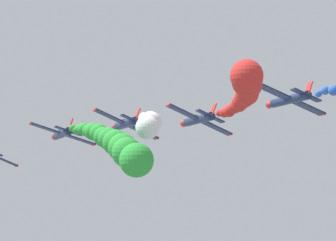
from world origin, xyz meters
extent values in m
cylinder|color=red|center=(-17.74, 15.55, 55.44)|extent=(0.47, 1.40, 0.47)
cylinder|color=navy|center=(-12.37, 9.10, 59.72)|extent=(1.37, 9.00, 1.37)
cone|color=red|center=(-12.37, 14.20, 59.72)|extent=(1.30, 1.20, 1.30)
cube|color=navy|center=(-12.39, 8.70, 59.63)|extent=(8.86, 1.90, 2.84)
cylinder|color=red|center=(-16.80, 8.70, 60.96)|extent=(0.45, 1.40, 0.45)
cylinder|color=red|center=(-7.99, 8.70, 58.29)|extent=(0.45, 1.40, 0.45)
cube|color=navy|center=(-12.35, 5.10, 59.77)|extent=(3.69, 1.20, 1.27)
cube|color=red|center=(-12.09, 5.00, 60.64)|extent=(0.60, 1.10, 1.57)
ellipsoid|color=black|center=(-12.22, 10.90, 60.19)|extent=(0.97, 2.20, 0.90)
sphere|color=green|center=(-12.42, 1.94, 59.85)|extent=(0.96, 0.96, 0.96)
sphere|color=green|center=(-12.27, -0.22, 59.44)|extent=(1.09, 1.09, 1.09)
sphere|color=green|center=(-12.20, -2.37, 59.44)|extent=(1.35, 1.35, 1.35)
sphere|color=green|center=(-12.28, -4.53, 59.21)|extent=(1.59, 1.59, 1.59)
sphere|color=green|center=(-12.19, -6.69, 58.86)|extent=(1.63, 1.63, 1.63)
sphere|color=green|center=(-12.18, -8.85, 58.60)|extent=(2.05, 2.05, 2.05)
sphere|color=green|center=(-12.00, -11.01, 58.27)|extent=(2.16, 2.16, 2.16)
sphere|color=green|center=(-12.03, -13.16, 57.69)|extent=(2.23, 2.23, 2.23)
sphere|color=green|center=(-11.93, -15.32, 57.32)|extent=(2.45, 2.45, 2.45)
sphere|color=green|center=(-11.76, -17.48, 56.79)|extent=(2.77, 2.77, 2.77)
sphere|color=green|center=(-11.59, -19.64, 56.12)|extent=(3.01, 3.01, 3.01)
sphere|color=green|center=(-11.71, -21.80, 55.53)|extent=(3.08, 3.08, 3.08)
sphere|color=green|center=(-11.35, -23.96, 54.68)|extent=(3.40, 3.40, 3.40)
cylinder|color=navy|center=(-4.99, 2.95, 60.76)|extent=(1.44, 9.00, 1.44)
cone|color=red|center=(-4.99, 8.05, 60.76)|extent=(1.37, 1.20, 1.37)
cube|color=navy|center=(-5.03, 2.55, 60.67)|extent=(8.55, 1.90, 3.73)
cylinder|color=red|center=(-9.27, 2.55, 62.45)|extent=(0.47, 1.40, 0.47)
cylinder|color=red|center=(-0.79, 2.55, 58.89)|extent=(0.47, 1.40, 0.47)
cube|color=navy|center=(-4.97, -1.05, 60.81)|extent=(3.57, 1.20, 1.64)
cube|color=red|center=(-4.62, -1.15, 61.65)|extent=(0.75, 1.10, 1.53)
ellipsoid|color=black|center=(-4.80, 4.75, 61.22)|extent=(1.01, 2.20, 0.96)
sphere|color=white|center=(-4.87, -3.96, 60.75)|extent=(0.86, 0.86, 0.86)
sphere|color=white|center=(-5.14, -5.86, 60.78)|extent=(1.24, 1.24, 1.24)
sphere|color=white|center=(-5.29, -7.77, 60.44)|extent=(1.20, 1.20, 1.20)
sphere|color=white|center=(-5.66, -9.68, 60.19)|extent=(1.66, 1.66, 1.66)
sphere|color=white|center=(-6.07, -11.58, 60.07)|extent=(1.77, 1.77, 1.77)
sphere|color=white|center=(-6.67, -13.49, 59.60)|extent=(1.93, 1.93, 1.93)
sphere|color=white|center=(-7.10, -15.40, 59.30)|extent=(2.23, 2.23, 2.23)
sphere|color=white|center=(-8.04, -17.30, 58.94)|extent=(2.32, 2.32, 2.32)
sphere|color=white|center=(-8.79, -19.21, 58.31)|extent=(2.51, 2.51, 2.51)
cylinder|color=navy|center=(3.48, -2.26, 61.13)|extent=(1.44, 9.00, 1.44)
cone|color=red|center=(3.48, 2.84, 61.13)|extent=(1.37, 1.20, 1.37)
cube|color=navy|center=(3.44, -2.66, 61.04)|extent=(8.56, 1.90, 3.71)
cylinder|color=red|center=(-0.80, -2.66, 62.81)|extent=(0.47, 1.40, 0.47)
cylinder|color=red|center=(7.69, -2.66, 59.26)|extent=(0.47, 1.40, 0.47)
cube|color=navy|center=(3.50, -6.26, 61.18)|extent=(3.58, 1.20, 1.63)
cube|color=red|center=(3.85, -6.36, 62.02)|extent=(0.75, 1.10, 1.53)
ellipsoid|color=black|center=(3.67, -0.46, 61.59)|extent=(1.01, 2.20, 0.95)
sphere|color=red|center=(3.47, -9.32, 61.23)|extent=(0.83, 0.83, 0.83)
sphere|color=red|center=(3.24, -11.37, 61.07)|extent=(1.16, 1.16, 1.16)
sphere|color=red|center=(3.01, -13.42, 61.07)|extent=(1.45, 1.45, 1.45)
sphere|color=red|center=(2.83, -15.48, 61.31)|extent=(1.51, 1.51, 1.51)
sphere|color=red|center=(2.45, -17.53, 61.36)|extent=(1.74, 1.74, 1.74)
sphere|color=red|center=(1.70, -19.59, 61.39)|extent=(1.90, 1.90, 1.90)
sphere|color=red|center=(1.22, -21.64, 61.60)|extent=(2.18, 2.18, 2.18)
sphere|color=red|center=(0.59, -23.70, 61.70)|extent=(2.43, 2.43, 2.43)
sphere|color=red|center=(-0.24, -25.75, 61.84)|extent=(2.42, 2.42, 2.42)
sphere|color=red|center=(-1.09, -27.80, 61.98)|extent=(2.61, 2.61, 2.61)
sphere|color=red|center=(-2.25, -29.86, 62.02)|extent=(2.99, 2.99, 2.99)
sphere|color=red|center=(-3.23, -31.91, 62.16)|extent=(3.09, 3.09, 3.09)
cylinder|color=navy|center=(12.10, -11.34, 63.04)|extent=(1.42, 9.00, 1.42)
cone|color=red|center=(12.10, -6.24, 63.04)|extent=(1.35, 1.20, 1.35)
cube|color=navy|center=(12.07, -11.74, 62.95)|extent=(8.67, 1.90, 3.42)
cylinder|color=red|center=(7.76, -11.74, 64.57)|extent=(0.46, 1.40, 0.46)
cylinder|color=red|center=(16.37, -11.74, 61.33)|extent=(0.46, 1.40, 0.46)
cube|color=navy|center=(12.12, -15.34, 63.09)|extent=(3.62, 1.20, 1.51)
cube|color=red|center=(12.44, -15.44, 63.95)|extent=(0.70, 1.10, 1.55)
ellipsoid|color=black|center=(12.28, -9.54, 63.51)|extent=(1.00, 2.20, 0.94)
sphere|color=blue|center=(12.20, -18.08, 62.91)|extent=(0.86, 0.86, 0.86)
sphere|color=blue|center=(12.07, -19.83, 63.07)|extent=(1.02, 1.02, 1.02)
sphere|color=blue|center=(12.12, -21.57, 62.87)|extent=(1.25, 1.25, 1.25)
camera|label=1|loc=(-31.85, -93.92, 51.46)|focal=80.45mm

